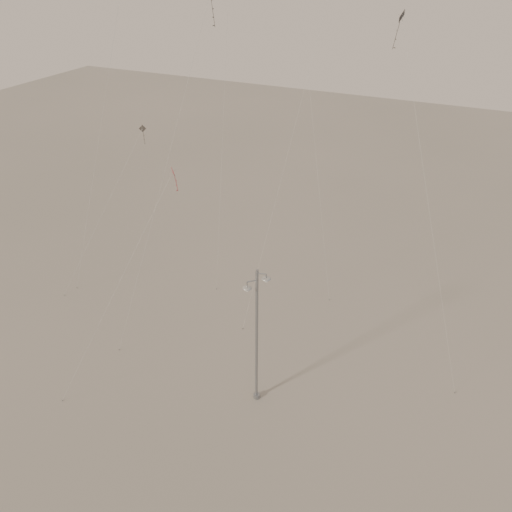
% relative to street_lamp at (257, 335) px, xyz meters
% --- Properties ---
extents(ground, '(160.00, 160.00, 0.00)m').
position_rel_street_lamp_xyz_m(ground, '(-2.08, -0.88, -5.37)').
color(ground, gray).
rests_on(ground, ground).
extents(street_lamp, '(1.43, 1.07, 10.09)m').
position_rel_street_lamp_xyz_m(street_lamp, '(0.00, 0.00, 0.00)').
color(street_lamp, '#95989D').
rests_on(street_lamp, ground).
extents(kite_1, '(6.73, 4.75, 23.50)m').
position_rel_street_lamp_xyz_m(kite_1, '(-6.19, 3.29, 12.06)').
color(kite_1, '#36312D').
rests_on(kite_1, ground).
extents(kite_3, '(5.88, 7.09, 14.71)m').
position_rel_street_lamp_xyz_m(kite_3, '(-7.12, -0.34, 5.55)').
color(kite_3, maroon).
rests_on(kite_3, ground).
extents(kite_4, '(7.40, 1.66, 22.57)m').
position_rel_street_lamp_xyz_m(kite_4, '(6.53, 6.83, 10.95)').
color(kite_4, '#36312D').
rests_on(kite_4, ground).
extents(kite_6, '(3.23, 9.93, 12.35)m').
position_rel_street_lamp_xyz_m(kite_6, '(-17.30, 11.05, 4.02)').
color(kite_6, '#36312D').
rests_on(kite_6, ground).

